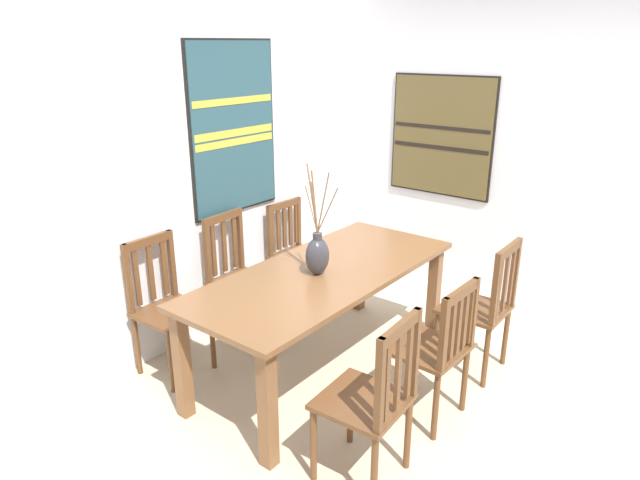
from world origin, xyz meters
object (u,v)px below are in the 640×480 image
(chair_4, at_px, (483,306))
(chair_2, at_px, (372,399))
(chair_5, at_px, (166,305))
(painting_on_back_wall, at_px, (233,128))
(dining_table, at_px, (324,284))
(chair_1, at_px, (436,347))
(chair_0, at_px, (238,275))
(painting_on_side_wall, at_px, (441,136))
(centerpiece_vase, at_px, (317,254))
(chair_3, at_px, (296,251))

(chair_4, bearing_deg, chair_2, 179.41)
(chair_5, xyz_separation_m, painting_on_back_wall, (0.89, 0.20, 1.07))
(dining_table, height_order, chair_1, chair_1)
(chair_0, bearing_deg, chair_1, -90.56)
(chair_0, relative_size, painting_on_side_wall, 0.92)
(chair_5, height_order, painting_on_back_wall, painting_on_back_wall)
(centerpiece_vase, distance_m, painting_on_side_wall, 1.99)
(dining_table, bearing_deg, painting_on_side_wall, 3.86)
(dining_table, height_order, painting_on_side_wall, painting_on_side_wall)
(chair_0, bearing_deg, chair_5, 178.92)
(dining_table, xyz_separation_m, chair_1, (-0.01, -0.84, -0.16))
(chair_4, distance_m, painting_on_back_wall, 2.22)
(chair_1, relative_size, chair_2, 0.94)
(dining_table, xyz_separation_m, centerpiece_vase, (-0.08, -0.00, 0.24))
(chair_3, distance_m, chair_4, 1.69)
(dining_table, xyz_separation_m, chair_3, (0.68, 0.84, -0.16))
(dining_table, relative_size, painting_on_back_wall, 1.58)
(chair_0, bearing_deg, painting_on_side_wall, -21.15)
(chair_2, height_order, painting_on_back_wall, painting_on_back_wall)
(centerpiece_vase, xyz_separation_m, painting_on_back_wall, (0.31, 1.05, 0.67))
(chair_1, height_order, painting_on_side_wall, painting_on_side_wall)
(centerpiece_vase, relative_size, painting_on_side_wall, 0.68)
(centerpiece_vase, distance_m, chair_0, 0.93)
(dining_table, bearing_deg, painting_on_back_wall, 77.73)
(chair_5, bearing_deg, chair_1, -69.10)
(chair_3, xyz_separation_m, painting_on_back_wall, (-0.45, 0.21, 1.08))
(chair_1, bearing_deg, painting_on_back_wall, 82.73)
(dining_table, distance_m, chair_1, 0.86)
(dining_table, relative_size, painting_on_side_wall, 1.94)
(dining_table, xyz_separation_m, chair_0, (0.00, 0.84, -0.16))
(dining_table, xyz_separation_m, chair_2, (-0.68, -0.83, -0.16))
(dining_table, xyz_separation_m, painting_on_back_wall, (0.23, 1.05, 0.92))
(chair_3, distance_m, chair_5, 1.34)
(chair_5, relative_size, painting_on_side_wall, 0.91)
(chair_1, bearing_deg, centerpiece_vase, 94.33)
(dining_table, relative_size, chair_1, 2.25)
(chair_2, xyz_separation_m, chair_3, (1.36, 1.67, -0.00))
(centerpiece_vase, height_order, chair_1, centerpiece_vase)
(chair_3, relative_size, painting_on_side_wall, 0.87)
(chair_5, bearing_deg, chair_3, -0.53)
(dining_table, xyz_separation_m, chair_5, (-0.66, 0.85, -0.16))
(chair_3, bearing_deg, chair_5, 179.47)
(chair_4, relative_size, painting_on_back_wall, 0.75)
(chair_3, xyz_separation_m, painting_on_side_wall, (1.16, -0.71, 0.91))
(chair_5, bearing_deg, dining_table, -52.16)
(chair_0, distance_m, chair_5, 0.66)
(chair_4, bearing_deg, chair_3, 89.24)
(chair_0, bearing_deg, chair_2, -112.22)
(chair_3, bearing_deg, chair_0, -179.98)
(chair_0, height_order, painting_on_back_wall, painting_on_back_wall)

